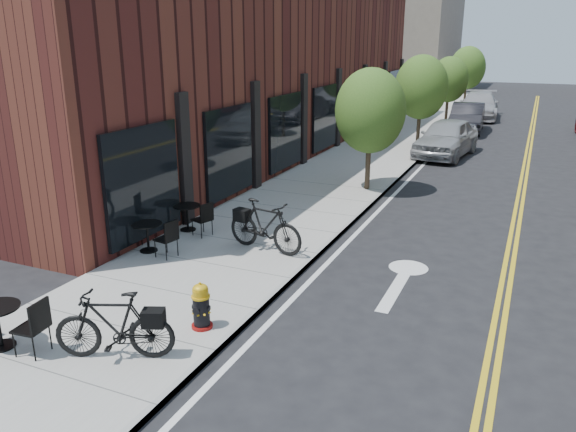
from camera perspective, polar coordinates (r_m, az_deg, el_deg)
The scene contains 16 objects.
ground at distance 10.29m, azimuth -3.02°, elevation -10.05°, with size 120.00×120.00×0.00m, color black.
sidewalk_near at distance 19.70m, azimuth 4.90°, elevation 3.75°, with size 4.00×70.00×0.12m, color #9E9B93.
building_near at distance 24.58m, azimuth -1.97°, elevation 14.69°, with size 5.00×28.00×7.00m, color #401714.
bg_building_left at distance 57.41m, azimuth 12.19°, elevation 17.55°, with size 8.00×14.00×10.00m, color #726656.
tree_near_a at distance 17.89m, azimuth 8.36°, elevation 10.51°, with size 2.20×2.20×3.81m.
tree_near_b at distance 25.64m, azimuth 13.38°, elevation 12.61°, with size 2.30×2.30×3.98m.
tree_near_c at distance 33.52m, azimuth 16.05°, elevation 13.18°, with size 2.10×2.10×3.67m.
tree_near_d at distance 41.43m, azimuth 17.77°, elevation 14.14°, with size 2.40×2.40×4.11m.
fire_hydrant at distance 9.58m, azimuth -8.82°, elevation -9.06°, with size 0.41×0.41×0.82m.
bicycle_left at distance 8.96m, azimuth -17.25°, elevation -10.56°, with size 0.52×1.83×1.10m, color black.
bicycle_right at distance 12.71m, azimuth -2.36°, elevation -1.00°, with size 0.56×1.98×1.19m, color black.
bistro_set_b at distance 14.34m, azimuth -10.21°, elevation 0.22°, with size 1.62×0.88×0.85m.
bistro_set_c at distance 13.11m, azimuth -14.09°, elevation -1.69°, with size 1.64×0.81×0.86m.
parked_car_a at distance 24.58m, azimuth 15.80°, elevation 7.67°, with size 1.85×4.61×1.57m, color #989B9F.
parked_car_b at distance 31.35m, azimuth 17.73°, elevation 9.48°, with size 1.58×4.54×1.50m, color black.
parked_car_c at distance 36.99m, azimuth 18.82°, elevation 10.59°, with size 2.23×5.48×1.59m, color #A9A8AD.
Camera 1 is at (4.17, -8.10, 4.79)m, focal length 35.00 mm.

